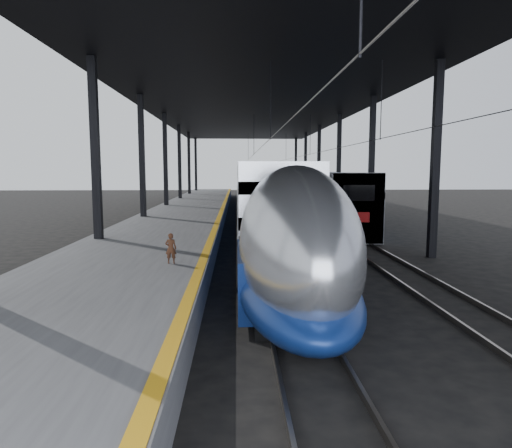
{
  "coord_description": "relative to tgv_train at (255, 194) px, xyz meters",
  "views": [
    {
      "loc": [
        0.48,
        -15.75,
        4.07
      ],
      "look_at": [
        1.21,
        1.79,
        2.0
      ],
      "focal_mm": 32.0,
      "sensor_mm": 36.0,
      "label": 1
    }
  ],
  "objects": [
    {
      "name": "ground",
      "position": [
        -2.0,
        -23.44,
        -2.04
      ],
      "size": [
        160.0,
        160.0,
        0.0
      ],
      "primitive_type": "plane",
      "color": "black",
      "rests_on": "ground"
    },
    {
      "name": "platform",
      "position": [
        -5.5,
        -3.44,
        -1.54
      ],
      "size": [
        6.0,
        80.0,
        1.0
      ],
      "primitive_type": "cube",
      "color": "#4C4C4F",
      "rests_on": "ground"
    },
    {
      "name": "yellow_strip",
      "position": [
        -2.7,
        -3.44,
        -1.03
      ],
      "size": [
        0.3,
        80.0,
        0.01
      ],
      "primitive_type": "cube",
      "color": "orange",
      "rests_on": "platform"
    },
    {
      "name": "rails",
      "position": [
        2.5,
        -3.44,
        -1.96
      ],
      "size": [
        6.52,
        80.0,
        0.16
      ],
      "color": "slate",
      "rests_on": "ground"
    },
    {
      "name": "canopy",
      "position": [
        -0.1,
        -3.44,
        7.08
      ],
      "size": [
        18.0,
        75.0,
        9.47
      ],
      "color": "black",
      "rests_on": "ground"
    },
    {
      "name": "tgv_train",
      "position": [
        0.0,
        0.0,
        0.0
      ],
      "size": [
        3.04,
        65.2,
        4.36
      ],
      "color": "#B1B3B9",
      "rests_on": "ground"
    },
    {
      "name": "second_train",
      "position": [
        5.0,
        12.25,
        -0.04
      ],
      "size": [
        2.87,
        56.05,
        3.95
      ],
      "color": "#15498C",
      "rests_on": "ground"
    },
    {
      "name": "child",
      "position": [
        -3.72,
        -24.23,
        -0.53
      ],
      "size": [
        0.38,
        0.25,
        1.02
      ],
      "primitive_type": "imported",
      "rotation": [
        0.0,
        0.0,
        3.12
      ],
      "color": "#4C2A19",
      "rests_on": "platform"
    }
  ]
}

